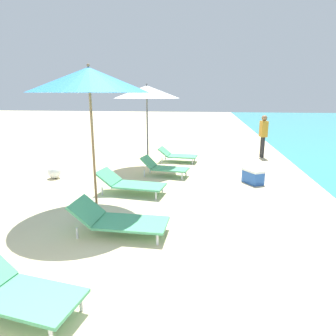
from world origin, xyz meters
TOP-DOWN VIEW (x-y plane):
  - lounger_nearest_shoreside at (-0.67, 0.95)m, footprint 1.38×0.80m
  - umbrella_second at (-1.01, 4.05)m, footprint 2.29×2.29m
  - lounger_second_shoreside at (-0.55, 5.06)m, footprint 1.65×0.82m
  - lounger_second_inland at (-0.21, 2.97)m, footprint 1.60×0.72m
  - umbrella_farthest at (-0.66, 7.71)m, footprint 2.03×2.03m
  - lounger_farthest_shoreside at (0.19, 8.65)m, footprint 1.36×0.75m
  - lounger_farthest_inland at (0.00, 6.73)m, footprint 1.42×0.78m
  - person_walking_near at (3.27, 9.88)m, footprint 0.27×0.39m
  - cooler_box at (2.45, 6.31)m, footprint 0.57×0.64m
  - beach_ball at (-3.01, 6.07)m, footprint 0.36×0.36m

SIDE VIEW (x-z plane):
  - beach_ball at x=-3.01m, z-range 0.00..0.36m
  - cooler_box at x=2.45m, z-range 0.00..0.38m
  - lounger_farthest_shoreside at x=0.19m, z-range 0.00..0.50m
  - lounger_second_inland at x=-0.21m, z-range -0.02..0.54m
  - lounger_second_shoreside at x=-0.55m, z-range -0.01..0.53m
  - lounger_farthest_inland at x=0.00m, z-range -0.01..0.54m
  - lounger_nearest_shoreside at x=-0.67m, z-range 0.01..0.54m
  - person_walking_near at x=3.27m, z-range 0.16..1.73m
  - umbrella_farthest at x=-0.66m, z-range 1.06..3.68m
  - umbrella_second at x=-1.01m, z-range 1.13..3.98m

